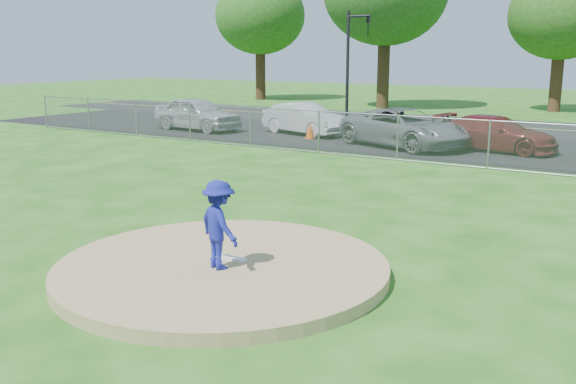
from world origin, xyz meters
name	(u,v)px	position (x,y,z in m)	size (l,w,h in m)	color
ground	(434,176)	(0.00, 10.00, 0.00)	(120.00, 120.00, 0.00)	#1F5613
pitchers_mound	(223,268)	(0.00, 0.00, 0.10)	(5.40, 5.40, 0.20)	#A28859
pitching_rubber	(230,258)	(0.00, 0.20, 0.22)	(0.60, 0.15, 0.04)	white
chain_link_fence	(457,143)	(0.00, 12.00, 0.75)	(40.00, 0.06, 1.50)	gray
parking_lot	(493,148)	(0.00, 16.50, 0.01)	(50.00, 8.00, 0.01)	black
street	(536,129)	(0.00, 24.00, 0.00)	(60.00, 7.00, 0.01)	black
tree_far_left	(260,4)	(-22.00, 33.00, 7.06)	(6.72, 6.72, 10.74)	#361F13
tree_center	(563,1)	(-1.00, 34.00, 6.47)	(6.16, 6.16, 9.84)	#3C2216
traffic_signal_left	(352,56)	(-8.76, 22.00, 3.36)	(1.28, 0.20, 5.60)	black
pitcher	(219,225)	(0.14, -0.23, 0.91)	(0.91, 0.52, 1.41)	navy
traffic_cone	(310,131)	(-7.24, 15.18, 0.35)	(0.35, 0.35, 0.68)	#ED5A0C
parked_car_silver	(197,114)	(-13.16, 15.02, 0.77)	(1.80, 4.47, 1.52)	#B5B4B9
parked_car_white	(305,119)	(-8.16, 16.32, 0.69)	(1.45, 4.16, 1.37)	silver
parked_car_gray	(404,128)	(-2.99, 15.01, 0.74)	(2.41, 5.23, 1.45)	slate
parked_car_darkred	(496,133)	(0.20, 15.88, 0.65)	(1.79, 4.40, 1.28)	maroon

